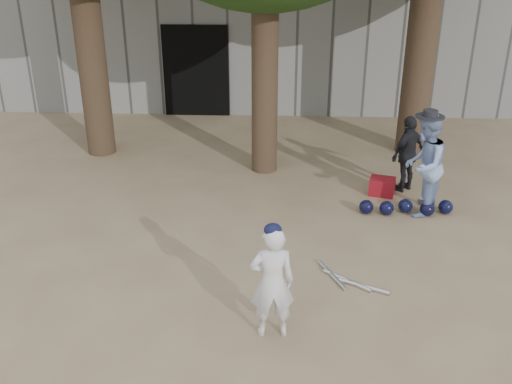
# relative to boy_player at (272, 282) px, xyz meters

# --- Properties ---
(ground) EXTENTS (70.00, 70.00, 0.00)m
(ground) POSITION_rel_boy_player_xyz_m (-0.86, 0.77, -0.67)
(ground) COLOR #937C5E
(ground) RESTS_ON ground
(boy_player) EXTENTS (0.53, 0.38, 1.35)m
(boy_player) POSITION_rel_boy_player_xyz_m (0.00, 0.00, 0.00)
(boy_player) COLOR white
(boy_player) RESTS_ON ground
(spectator_blue) EXTENTS (0.90, 0.99, 1.65)m
(spectator_blue) POSITION_rel_boy_player_xyz_m (2.30, 3.20, 0.15)
(spectator_blue) COLOR #89A1D4
(spectator_blue) RESTS_ON ground
(spectator_dark) EXTENTS (0.81, 0.77, 1.35)m
(spectator_dark) POSITION_rel_boy_player_xyz_m (2.25, 4.13, -0.00)
(spectator_dark) COLOR black
(spectator_dark) RESTS_ON ground
(red_bag) EXTENTS (0.49, 0.42, 0.30)m
(red_bag) POSITION_rel_boy_player_xyz_m (1.82, 3.89, -0.52)
(red_bag) COLOR maroon
(red_bag) RESTS_ON ground
(back_building) EXTENTS (16.00, 5.24, 3.00)m
(back_building) POSITION_rel_boy_player_xyz_m (-0.86, 11.10, 0.83)
(back_building) COLOR gray
(back_building) RESTS_ON ground
(helmet_row) EXTENTS (1.51, 0.34, 0.23)m
(helmet_row) POSITION_rel_boy_player_xyz_m (2.09, 3.14, -0.56)
(helmet_row) COLOR black
(helmet_row) RESTS_ON ground
(bat_pile) EXTENTS (0.87, 0.76, 0.06)m
(bat_pile) POSITION_rel_boy_player_xyz_m (0.95, 1.09, -0.65)
(bat_pile) COLOR silver
(bat_pile) RESTS_ON ground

